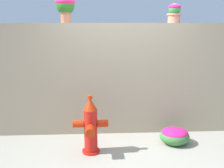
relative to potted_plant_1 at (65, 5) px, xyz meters
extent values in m
plane|color=gray|center=(0.95, -0.97, -2.29)|extent=(24.00, 24.00, 0.00)
cube|color=tan|center=(0.95, 0.02, -1.29)|extent=(6.33, 0.42, 2.00)
cylinder|color=#B36A4B|center=(0.00, 0.00, -0.19)|extent=(0.17, 0.17, 0.20)
cylinder|color=#B36A4B|center=(0.00, 0.00, -0.11)|extent=(0.20, 0.20, 0.03)
sphere|color=#276420|center=(0.00, 0.00, 0.00)|extent=(0.32, 0.32, 0.32)
ellipsoid|color=#CC2061|center=(0.00, 0.00, 0.06)|extent=(0.33, 0.33, 0.18)
cylinder|color=tan|center=(1.91, 0.03, -0.21)|extent=(0.22, 0.22, 0.16)
cylinder|color=tan|center=(1.91, 0.03, -0.14)|extent=(0.26, 0.26, 0.03)
sphere|color=#2F7D37|center=(1.91, 0.03, -0.06)|extent=(0.21, 0.21, 0.21)
ellipsoid|color=#C61A6D|center=(1.91, 0.03, -0.02)|extent=(0.22, 0.22, 0.11)
cylinder|color=red|center=(0.42, -0.88, -2.28)|extent=(0.28, 0.28, 0.03)
cylinder|color=red|center=(0.42, -0.88, -1.94)|extent=(0.21, 0.21, 0.70)
cone|color=red|center=(0.42, -0.88, -1.50)|extent=(0.22, 0.22, 0.18)
cylinder|color=red|center=(0.42, -0.88, -1.39)|extent=(0.07, 0.07, 0.05)
cylinder|color=red|center=(0.23, -0.88, -1.82)|extent=(0.17, 0.11, 0.11)
cylinder|color=red|center=(0.61, -0.88, -1.82)|extent=(0.17, 0.11, 0.11)
cylinder|color=red|center=(0.42, -1.07, -1.85)|extent=(0.14, 0.19, 0.14)
ellipsoid|color=#407A3B|center=(1.83, -0.65, -2.17)|extent=(0.50, 0.45, 0.28)
ellipsoid|color=#D01C6F|center=(1.83, -0.65, -2.10)|extent=(0.45, 0.40, 0.16)
camera|label=1|loc=(0.56, -4.65, -0.29)|focal=41.49mm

